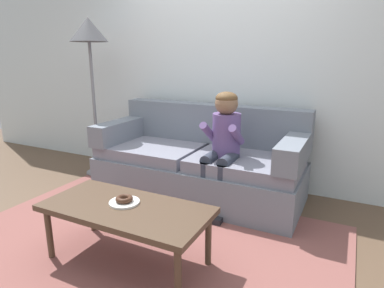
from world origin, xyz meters
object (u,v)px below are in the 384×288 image
Objects in this scene: couch at (200,163)px; donut at (125,199)px; person_child at (223,140)px; toy_controller at (123,213)px; coffee_table at (126,212)px; floor_lamp at (89,41)px.

couch is 1.28m from donut.
toy_controller is (-0.74, -0.56, -0.65)m from person_child.
couch is 17.29× the size of donut.
couch is 1.79× the size of coffee_table.
person_child is (0.33, -0.20, 0.34)m from couch.
coffee_table is 0.09m from donut.
donut is at bearing -16.74° from toy_controller.
couch is 0.51m from person_child.
person_child is 1.95m from floor_lamp.
person_child is at bearing 69.05° from toy_controller.
donut is at bearing -42.08° from floor_lamp.
floor_lamp is at bearing 137.92° from donut.
couch is 1.88× the size of person_child.
coffee_table is at bearing -42.18° from floor_lamp.
floor_lamp reaches higher than couch.
toy_controller is at bearing 131.16° from donut.
floor_lamp is (-1.72, 0.21, 0.90)m from person_child.
couch is 1.31m from coffee_table.
coffee_table is at bearing -87.41° from couch.
floor_lamp is at bearing 179.64° from couch.
donut is (-0.30, -1.07, -0.21)m from person_child.
toy_controller is 0.12× the size of floor_lamp.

